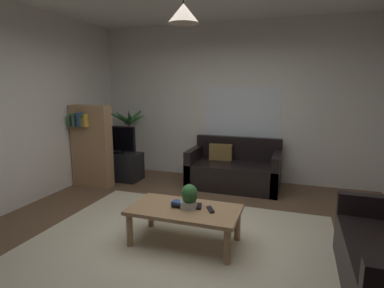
{
  "coord_description": "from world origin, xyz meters",
  "views": [
    {
      "loc": [
        1.15,
        -3.06,
        1.72
      ],
      "look_at": [
        0.0,
        0.3,
        1.05
      ],
      "focal_mm": 29.04,
      "sensor_mm": 36.0,
      "label": 1
    }
  ],
  "objects_px": {
    "book_on_table_0": "(180,206)",
    "couch_under_window": "(234,171)",
    "remote_on_table_1": "(210,210)",
    "tv_stand": "(117,166)",
    "book_on_table_1": "(179,204)",
    "pendant_lamp": "(183,13)",
    "tv": "(115,139)",
    "coffee_table": "(184,213)",
    "potted_plant_on_table": "(189,196)",
    "bookshelf_corner": "(91,145)",
    "potted_palm_corner": "(130,142)",
    "book_on_table_2": "(179,202)",
    "remote_on_table_0": "(199,206)"
  },
  "relations": [
    {
      "from": "book_on_table_1",
      "to": "tv",
      "type": "height_order",
      "value": "tv"
    },
    {
      "from": "book_on_table_0",
      "to": "book_on_table_2",
      "type": "height_order",
      "value": "book_on_table_2"
    },
    {
      "from": "book_on_table_0",
      "to": "remote_on_table_1",
      "type": "relative_size",
      "value": 0.93
    },
    {
      "from": "book_on_table_0",
      "to": "couch_under_window",
      "type": "bearing_deg",
      "value": 85.07
    },
    {
      "from": "coffee_table",
      "to": "pendant_lamp",
      "type": "relative_size",
      "value": 2.33
    },
    {
      "from": "remote_on_table_0",
      "to": "book_on_table_1",
      "type": "bearing_deg",
      "value": -172.88
    },
    {
      "from": "pendant_lamp",
      "to": "coffee_table",
      "type": "bearing_deg",
      "value": 158.2
    },
    {
      "from": "coffee_table",
      "to": "remote_on_table_0",
      "type": "relative_size",
      "value": 7.47
    },
    {
      "from": "tv_stand",
      "to": "coffee_table",
      "type": "bearing_deg",
      "value": -42.56
    },
    {
      "from": "book_on_table_1",
      "to": "bookshelf_corner",
      "type": "height_order",
      "value": "bookshelf_corner"
    },
    {
      "from": "bookshelf_corner",
      "to": "book_on_table_0",
      "type": "bearing_deg",
      "value": -32.36
    },
    {
      "from": "book_on_table_2",
      "to": "tv_stand",
      "type": "distance_m",
      "value": 2.7
    },
    {
      "from": "tv",
      "to": "potted_palm_corner",
      "type": "distance_m",
      "value": 0.59
    },
    {
      "from": "book_on_table_2",
      "to": "potted_plant_on_table",
      "type": "relative_size",
      "value": 0.51
    },
    {
      "from": "coffee_table",
      "to": "tv_stand",
      "type": "distance_m",
      "value": 2.75
    },
    {
      "from": "remote_on_table_0",
      "to": "remote_on_table_1",
      "type": "distance_m",
      "value": 0.15
    },
    {
      "from": "book_on_table_1",
      "to": "pendant_lamp",
      "type": "xyz_separation_m",
      "value": [
        0.07,
        0.0,
        1.97
      ]
    },
    {
      "from": "remote_on_table_1",
      "to": "potted_plant_on_table",
      "type": "bearing_deg",
      "value": -23.63
    },
    {
      "from": "potted_palm_corner",
      "to": "book_on_table_2",
      "type": "bearing_deg",
      "value": -50.18
    },
    {
      "from": "remote_on_table_0",
      "to": "book_on_table_2",
      "type": "bearing_deg",
      "value": -174.26
    },
    {
      "from": "remote_on_table_1",
      "to": "tv_stand",
      "type": "height_order",
      "value": "tv_stand"
    },
    {
      "from": "couch_under_window",
      "to": "potted_plant_on_table",
      "type": "relative_size",
      "value": 5.47
    },
    {
      "from": "coffee_table",
      "to": "book_on_table_0",
      "type": "bearing_deg",
      "value": 165.72
    },
    {
      "from": "bookshelf_corner",
      "to": "potted_plant_on_table",
      "type": "bearing_deg",
      "value": -31.25
    },
    {
      "from": "bookshelf_corner",
      "to": "potted_palm_corner",
      "type": "bearing_deg",
      "value": 82.04
    },
    {
      "from": "book_on_table_1",
      "to": "tv_stand",
      "type": "relative_size",
      "value": 0.18
    },
    {
      "from": "potted_palm_corner",
      "to": "bookshelf_corner",
      "type": "relative_size",
      "value": 0.96
    },
    {
      "from": "book_on_table_0",
      "to": "coffee_table",
      "type": "bearing_deg",
      "value": -14.28
    },
    {
      "from": "remote_on_table_0",
      "to": "potted_palm_corner",
      "type": "distance_m",
      "value": 3.21
    },
    {
      "from": "book_on_table_1",
      "to": "pendant_lamp",
      "type": "relative_size",
      "value": 0.31
    },
    {
      "from": "coffee_table",
      "to": "book_on_table_0",
      "type": "relative_size",
      "value": 8.03
    },
    {
      "from": "couch_under_window",
      "to": "remote_on_table_1",
      "type": "distance_m",
      "value": 2.11
    },
    {
      "from": "coffee_table",
      "to": "book_on_table_0",
      "type": "xyz_separation_m",
      "value": [
        -0.06,
        0.02,
        0.07
      ]
    },
    {
      "from": "book_on_table_1",
      "to": "remote_on_table_1",
      "type": "bearing_deg",
      "value": 4.31
    },
    {
      "from": "book_on_table_0",
      "to": "tv",
      "type": "distance_m",
      "value": 2.7
    },
    {
      "from": "book_on_table_1",
      "to": "potted_plant_on_table",
      "type": "distance_m",
      "value": 0.16
    },
    {
      "from": "tv",
      "to": "bookshelf_corner",
      "type": "xyz_separation_m",
      "value": [
        -0.19,
        -0.46,
        -0.04
      ]
    },
    {
      "from": "coffee_table",
      "to": "remote_on_table_1",
      "type": "height_order",
      "value": "remote_on_table_1"
    },
    {
      "from": "remote_on_table_1",
      "to": "tv",
      "type": "relative_size",
      "value": 0.2
    },
    {
      "from": "book_on_table_0",
      "to": "potted_palm_corner",
      "type": "distance_m",
      "value": 3.12
    },
    {
      "from": "book_on_table_2",
      "to": "remote_on_table_0",
      "type": "height_order",
      "value": "book_on_table_2"
    },
    {
      "from": "potted_plant_on_table",
      "to": "tv",
      "type": "distance_m",
      "value": 2.78
    },
    {
      "from": "book_on_table_0",
      "to": "potted_palm_corner",
      "type": "bearing_deg",
      "value": 130.01
    },
    {
      "from": "couch_under_window",
      "to": "book_on_table_0",
      "type": "height_order",
      "value": "couch_under_window"
    },
    {
      "from": "couch_under_window",
      "to": "potted_palm_corner",
      "type": "height_order",
      "value": "potted_palm_corner"
    },
    {
      "from": "book_on_table_2",
      "to": "pendant_lamp",
      "type": "bearing_deg",
      "value": -4.21
    },
    {
      "from": "coffee_table",
      "to": "bookshelf_corner",
      "type": "relative_size",
      "value": 0.85
    },
    {
      "from": "book_on_table_1",
      "to": "potted_palm_corner",
      "type": "distance_m",
      "value": 3.13
    },
    {
      "from": "remote_on_table_1",
      "to": "tv",
      "type": "xyz_separation_m",
      "value": [
        -2.31,
        1.81,
        0.34
      ]
    },
    {
      "from": "pendant_lamp",
      "to": "remote_on_table_0",
      "type": "bearing_deg",
      "value": 28.47
    }
  ]
}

